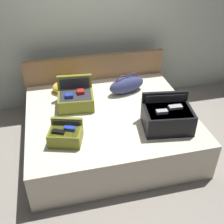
{
  "coord_description": "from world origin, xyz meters",
  "views": [
    {
      "loc": [
        -0.64,
        -2.44,
        2.5
      ],
      "look_at": [
        0.0,
        0.26,
        0.6
      ],
      "focal_mm": 44.59,
      "sensor_mm": 36.0,
      "label": 1
    }
  ],
  "objects_px": {
    "pillow_near_headboard": "(67,86)",
    "hard_case_medium": "(76,98)",
    "hard_case_large": "(167,117)",
    "hard_case_small": "(66,135)",
    "bed": "(110,128)",
    "duffel_bag": "(127,85)"
  },
  "relations": [
    {
      "from": "hard_case_large",
      "to": "hard_case_medium",
      "type": "bearing_deg",
      "value": 151.39
    },
    {
      "from": "hard_case_small",
      "to": "duffel_bag",
      "type": "bearing_deg",
      "value": 59.91
    },
    {
      "from": "bed",
      "to": "hard_case_small",
      "type": "relative_size",
      "value": 5.05
    },
    {
      "from": "hard_case_medium",
      "to": "pillow_near_headboard",
      "type": "height_order",
      "value": "hard_case_medium"
    },
    {
      "from": "pillow_near_headboard",
      "to": "hard_case_medium",
      "type": "bearing_deg",
      "value": -80.09
    },
    {
      "from": "hard_case_medium",
      "to": "pillow_near_headboard",
      "type": "bearing_deg",
      "value": 105.41
    },
    {
      "from": "hard_case_small",
      "to": "pillow_near_headboard",
      "type": "height_order",
      "value": "hard_case_small"
    },
    {
      "from": "bed",
      "to": "hard_case_medium",
      "type": "xyz_separation_m",
      "value": [
        -0.39,
        0.27,
        0.36
      ]
    },
    {
      "from": "duffel_bag",
      "to": "pillow_near_headboard",
      "type": "xyz_separation_m",
      "value": [
        -0.81,
        0.23,
        -0.05
      ]
    },
    {
      "from": "bed",
      "to": "duffel_bag",
      "type": "relative_size",
      "value": 3.62
    },
    {
      "from": "hard_case_medium",
      "to": "hard_case_small",
      "type": "height_order",
      "value": "hard_case_medium"
    },
    {
      "from": "hard_case_medium",
      "to": "hard_case_small",
      "type": "bearing_deg",
      "value": -100.34
    },
    {
      "from": "hard_case_large",
      "to": "bed",
      "type": "bearing_deg",
      "value": 150.2
    },
    {
      "from": "hard_case_small",
      "to": "hard_case_medium",
      "type": "bearing_deg",
      "value": 90.79
    },
    {
      "from": "bed",
      "to": "duffel_bag",
      "type": "xyz_separation_m",
      "value": [
        0.35,
        0.45,
        0.37
      ]
    },
    {
      "from": "bed",
      "to": "pillow_near_headboard",
      "type": "xyz_separation_m",
      "value": [
        -0.46,
        0.68,
        0.32
      ]
    },
    {
      "from": "hard_case_small",
      "to": "pillow_near_headboard",
      "type": "bearing_deg",
      "value": 100.1
    },
    {
      "from": "hard_case_medium",
      "to": "hard_case_small",
      "type": "distance_m",
      "value": 0.74
    },
    {
      "from": "hard_case_medium",
      "to": "pillow_near_headboard",
      "type": "relative_size",
      "value": 1.15
    },
    {
      "from": "hard_case_medium",
      "to": "hard_case_large",
      "type": "bearing_deg",
      "value": -31.06
    },
    {
      "from": "hard_case_large",
      "to": "pillow_near_headboard",
      "type": "bearing_deg",
      "value": 140.58
    },
    {
      "from": "bed",
      "to": "hard_case_medium",
      "type": "distance_m",
      "value": 0.6
    }
  ]
}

